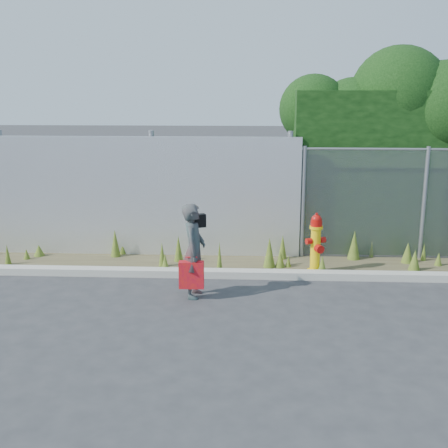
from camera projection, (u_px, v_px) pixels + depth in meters
The scene contains 8 objects.
ground at pixel (241, 321), 7.51m from camera, with size 80.00×80.00×0.00m, color #323234.
curb at pixel (243, 274), 9.24m from camera, with size 16.00×0.22×0.12m, color #AEAB9D.
weed_strip at pixel (277, 257), 9.87m from camera, with size 16.00×1.30×0.54m.
corrugated_fence at pixel (69, 196), 10.33m from camera, with size 8.50×0.21×2.30m.
fire_hydrant at pixel (316, 244), 9.36m from camera, with size 0.35×0.31×1.03m.
woman at pixel (194, 251), 8.26m from camera, with size 0.52×0.34×1.41m, color #0F615E.
red_tote_bag at pixel (191, 275), 8.20m from camera, with size 0.36×0.13×0.48m.
black_shoulder_bag at pixel (197, 221), 8.26m from camera, with size 0.26×0.11×0.19m.
Camera 1 is at (0.12, -6.99, 3.04)m, focal length 45.00 mm.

